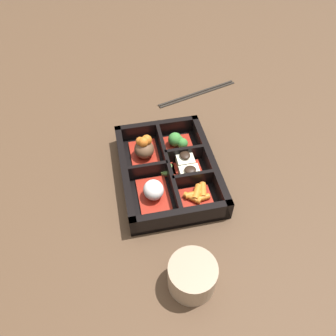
{
  "coord_description": "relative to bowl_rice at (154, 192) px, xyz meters",
  "views": [
    {
      "loc": [
        -0.45,
        0.09,
        0.54
      ],
      "look_at": [
        0.0,
        0.0,
        0.03
      ],
      "focal_mm": 35.0,
      "sensor_mm": 36.0,
      "label": 1
    }
  ],
  "objects": [
    {
      "name": "bento_base",
      "position": [
        0.06,
        -0.04,
        -0.02
      ],
      "size": [
        0.26,
        0.2,
        0.01
      ],
      "color": "black",
      "rests_on": "ground_plane"
    },
    {
      "name": "bowl_pickles",
      "position": [
        0.06,
        -0.04,
        -0.01
      ],
      "size": [
        0.04,
        0.03,
        0.01
      ],
      "color": "maroon",
      "rests_on": "bento_base"
    },
    {
      "name": "bowl_tofu",
      "position": [
        0.05,
        -0.08,
        -0.0
      ],
      "size": [
        0.08,
        0.06,
        0.03
      ],
      "color": "maroon",
      "rests_on": "bento_base"
    },
    {
      "name": "bento_rim",
      "position": [
        0.06,
        -0.04,
        -0.0
      ],
      "size": [
        0.26,
        0.2,
        0.05
      ],
      "color": "black",
      "rests_on": "ground_plane"
    },
    {
      "name": "tea_cup",
      "position": [
        -0.18,
        -0.03,
        0.0
      ],
      "size": [
        0.08,
        0.08,
        0.06
      ],
      "color": "gray",
      "rests_on": "ground_plane"
    },
    {
      "name": "ground_plane",
      "position": [
        0.06,
        -0.04,
        -0.03
      ],
      "size": [
        3.0,
        3.0,
        0.0
      ],
      "primitive_type": "plane",
      "color": "#4C3523"
    },
    {
      "name": "bowl_rice",
      "position": [
        0.0,
        0.0,
        0.0
      ],
      "size": [
        0.1,
        0.06,
        0.04
      ],
      "color": "maroon",
      "rests_on": "bento_base"
    },
    {
      "name": "bowl_greens",
      "position": [
        0.13,
        -0.08,
        -0.0
      ],
      "size": [
        0.07,
        0.06,
        0.04
      ],
      "color": "maroon",
      "rests_on": "bento_base"
    },
    {
      "name": "bowl_carrots",
      "position": [
        -0.02,
        -0.08,
        -0.01
      ],
      "size": [
        0.05,
        0.06,
        0.02
      ],
      "color": "maroon",
      "rests_on": "bento_base"
    },
    {
      "name": "chopsticks",
      "position": [
        0.33,
        -0.18,
        -0.02
      ],
      "size": [
        0.08,
        0.23,
        0.01
      ],
      "color": "black",
      "rests_on": "ground_plane"
    },
    {
      "name": "bowl_stew",
      "position": [
        0.12,
        -0.0,
        0.01
      ],
      "size": [
        0.1,
        0.06,
        0.06
      ],
      "color": "maroon",
      "rests_on": "bento_base"
    }
  ]
}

